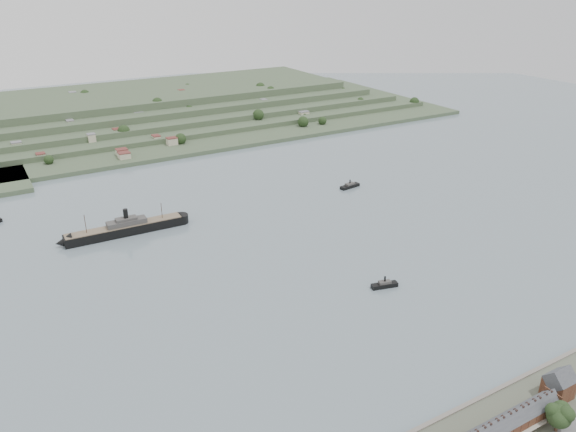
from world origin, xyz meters
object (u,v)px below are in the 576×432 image
terrace_row (504,427)px  tugboat (385,285)px  gabled_building (559,384)px  steamship (122,229)px  fig_tree (561,415)px

terrace_row → tugboat: size_ratio=3.49×
gabled_building → steamship: 276.61m
gabled_building → steamship: steamship is taller
tugboat → fig_tree: bearing=-96.7°
gabled_building → steamship: (-112.65, 252.60, -4.20)m
terrace_row → fig_tree: bearing=-23.1°
tugboat → fig_tree: size_ratio=1.23×
steamship → fig_tree: size_ratio=6.95×
tugboat → terrace_row: bearing=-107.1°
terrace_row → gabled_building: bearing=6.1°
terrace_row → steamship: (-75.15, 256.62, -2.85)m
tugboat → fig_tree: 121.56m
gabled_building → fig_tree: 21.41m
steamship → tugboat: bearing=-52.9°
terrace_row → steamship: bearing=106.3°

